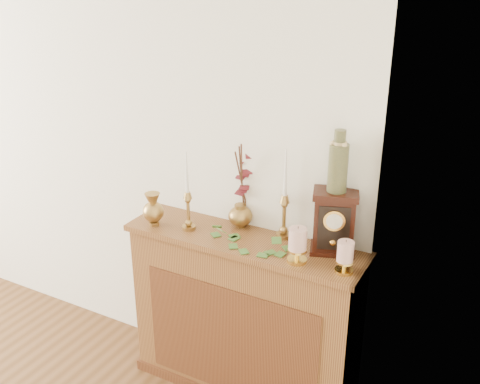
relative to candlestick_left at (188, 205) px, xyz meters
The scene contains 10 objects.
console_shelf 0.70m from the candlestick_left, ahead, with size 1.24×0.34×0.93m.
candlestick_left is the anchor object (origin of this frame).
candlestick_center 0.49m from the candlestick_left, 17.75° to the left, with size 0.08×0.08×0.46m.
bud_vase 0.20m from the candlestick_left, 165.56° to the right, with size 0.11×0.11×0.18m.
ginger_jar 0.30m from the candlestick_left, 39.60° to the left, with size 0.19×0.20×0.46m.
pillar_candle_left 0.62m from the candlestick_left, ahead, with size 0.09×0.09×0.18m.
pillar_candle_right 0.84m from the candlestick_left, ahead, with size 0.08×0.08×0.16m.
ivy_garland 0.36m from the candlestick_left, ahead, with size 0.38×0.16×0.08m.
mantel_clock 0.74m from the candlestick_left, ahead, with size 0.24×0.20×0.31m.
ceramic_vase 0.80m from the candlestick_left, ahead, with size 0.09×0.09×0.29m.
Camera 1 is at (2.56, -0.08, 2.21)m, focal length 42.00 mm.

